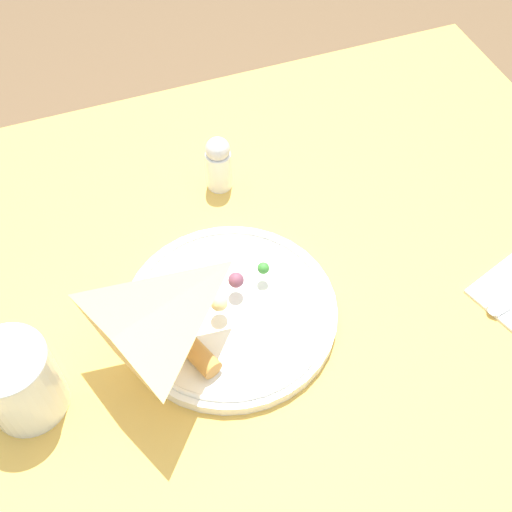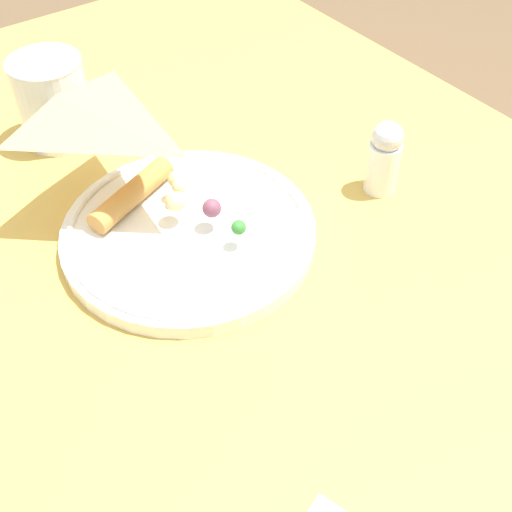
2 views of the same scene
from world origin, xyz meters
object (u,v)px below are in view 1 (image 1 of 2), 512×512
dining_table (224,322)px  salt_shaker (219,163)px  plate_pizza (230,310)px  milk_glass (20,384)px

dining_table → salt_shaker: (-0.05, -0.15, 0.16)m
plate_pizza → salt_shaker: size_ratio=3.00×
plate_pizza → milk_glass: milk_glass is taller
dining_table → plate_pizza: plate_pizza is taller
dining_table → milk_glass: (0.25, 0.09, 0.16)m
dining_table → milk_glass: milk_glass is taller
plate_pizza → salt_shaker: salt_shaker is taller
milk_glass → salt_shaker: size_ratio=1.19×
plate_pizza → dining_table: bearing=-98.0°
dining_table → milk_glass: 0.31m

